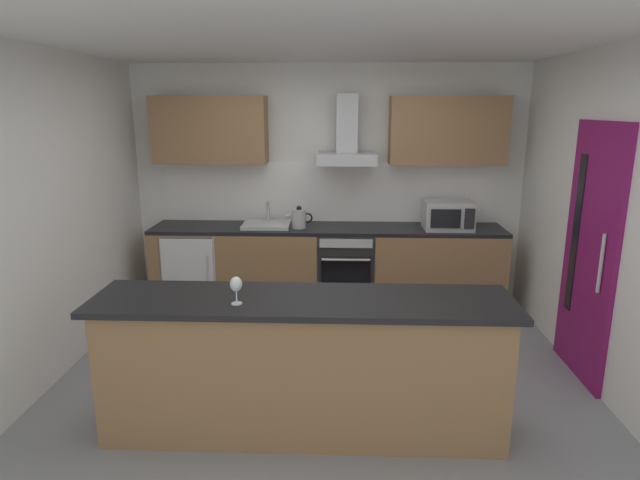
% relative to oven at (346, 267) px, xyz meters
% --- Properties ---
extents(ground, '(5.26, 5.00, 0.02)m').
position_rel_oven_xyz_m(ground, '(-0.20, -1.65, -0.47)').
color(ground, gray).
extents(ceiling, '(5.26, 5.00, 0.02)m').
position_rel_oven_xyz_m(ceiling, '(-0.20, -1.65, 2.15)').
color(ceiling, white).
extents(wall_back, '(5.26, 0.12, 2.60)m').
position_rel_oven_xyz_m(wall_back, '(-0.20, 0.41, 0.84)').
color(wall_back, white).
rests_on(wall_back, ground).
extents(wall_left, '(0.12, 5.00, 2.60)m').
position_rel_oven_xyz_m(wall_left, '(-2.39, -1.65, 0.84)').
color(wall_left, white).
rests_on(wall_left, ground).
extents(wall_right, '(0.12, 5.00, 2.60)m').
position_rel_oven_xyz_m(wall_right, '(1.99, -1.65, 0.84)').
color(wall_right, white).
rests_on(wall_right, ground).
extents(backsplash_tile, '(3.62, 0.02, 0.66)m').
position_rel_oven_xyz_m(backsplash_tile, '(-0.20, 0.33, 0.77)').
color(backsplash_tile, white).
extents(counter_back, '(3.75, 0.60, 0.90)m').
position_rel_oven_xyz_m(counter_back, '(-0.20, 0.03, -0.01)').
color(counter_back, olive).
rests_on(counter_back, ground).
extents(counter_island, '(2.72, 0.64, 0.96)m').
position_rel_oven_xyz_m(counter_island, '(-0.30, -2.34, 0.02)').
color(counter_island, olive).
rests_on(counter_island, ground).
extents(upper_cabinets, '(3.70, 0.32, 0.70)m').
position_rel_oven_xyz_m(upper_cabinets, '(-0.20, 0.18, 1.45)').
color(upper_cabinets, olive).
extents(side_door, '(0.08, 0.85, 2.05)m').
position_rel_oven_xyz_m(side_door, '(1.91, -1.41, 0.57)').
color(side_door, '#7A1456').
rests_on(side_door, ground).
extents(oven, '(0.60, 0.62, 0.80)m').
position_rel_oven_xyz_m(oven, '(0.00, 0.00, 0.00)').
color(oven, slate).
rests_on(oven, ground).
extents(refrigerator, '(0.58, 0.60, 0.85)m').
position_rel_oven_xyz_m(refrigerator, '(-1.65, -0.00, -0.03)').
color(refrigerator, white).
rests_on(refrigerator, ground).
extents(microwave, '(0.50, 0.38, 0.30)m').
position_rel_oven_xyz_m(microwave, '(1.06, -0.03, 0.59)').
color(microwave, '#B7BABC').
rests_on(microwave, counter_back).
extents(sink, '(0.50, 0.40, 0.26)m').
position_rel_oven_xyz_m(sink, '(-0.85, 0.01, 0.47)').
color(sink, silver).
rests_on(sink, counter_back).
extents(kettle, '(0.29, 0.15, 0.24)m').
position_rel_oven_xyz_m(kettle, '(-0.50, -0.03, 0.55)').
color(kettle, '#B7BABC').
rests_on(kettle, counter_back).
extents(range_hood, '(0.62, 0.45, 0.72)m').
position_rel_oven_xyz_m(range_hood, '(0.00, 0.13, 1.33)').
color(range_hood, '#B7BABC').
extents(wine_glass, '(0.08, 0.08, 0.18)m').
position_rel_oven_xyz_m(wine_glass, '(-0.70, -2.46, 0.62)').
color(wine_glass, silver).
rests_on(wine_glass, counter_island).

